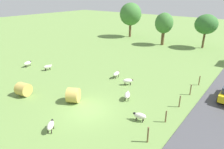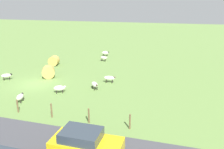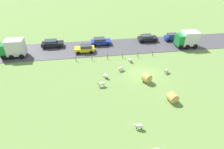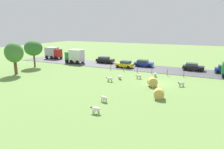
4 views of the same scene
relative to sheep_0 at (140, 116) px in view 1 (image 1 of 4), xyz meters
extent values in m
plane|color=#6B8E47|center=(-4.50, -1.43, -0.46)|extent=(160.00, 160.00, 0.00)
ellipsoid|color=silver|center=(0.02, 0.00, 0.00)|extent=(1.10, 0.72, 0.49)
ellipsoid|color=black|center=(-0.45, -0.11, 0.11)|extent=(0.30, 0.24, 0.20)
cylinder|color=#2D2823|center=(-0.22, -0.19, -0.32)|extent=(0.07, 0.07, 0.28)
cylinder|color=#2D2823|center=(-0.29, 0.07, -0.32)|extent=(0.07, 0.07, 0.28)
cylinder|color=#2D2823|center=(0.32, -0.06, -0.32)|extent=(0.07, 0.07, 0.28)
cylinder|color=#2D2823|center=(0.25, 0.20, -0.32)|extent=(0.07, 0.07, 0.28)
ellipsoid|color=white|center=(-6.91, 6.08, 0.08)|extent=(0.56, 1.21, 0.46)
ellipsoid|color=brown|center=(-6.96, 6.64, 0.19)|extent=(0.20, 0.28, 0.20)
cylinder|color=#2D2823|center=(-7.06, 6.39, -0.27)|extent=(0.07, 0.07, 0.38)
cylinder|color=#2D2823|center=(-6.81, 6.41, -0.27)|extent=(0.07, 0.07, 0.38)
cylinder|color=#2D2823|center=(-7.01, 5.75, -0.27)|extent=(0.07, 0.07, 0.38)
cylinder|color=#2D2823|center=(-6.76, 5.77, -0.27)|extent=(0.07, 0.07, 0.38)
ellipsoid|color=white|center=(-19.25, 1.70, 0.04)|extent=(0.65, 1.15, 0.51)
ellipsoid|color=black|center=(-19.32, 2.21, 0.15)|extent=(0.21, 0.28, 0.20)
cylinder|color=#2D2823|center=(-19.43, 1.98, -0.31)|extent=(0.07, 0.07, 0.31)
cylinder|color=#2D2823|center=(-19.15, 2.02, -0.31)|extent=(0.07, 0.07, 0.31)
cylinder|color=#2D2823|center=(-19.35, 1.38, -0.31)|extent=(0.07, 0.07, 0.31)
cylinder|color=#2D2823|center=(-19.08, 1.42, -0.31)|extent=(0.07, 0.07, 0.31)
ellipsoid|color=white|center=(-4.66, 5.22, 0.05)|extent=(1.15, 1.09, 0.49)
ellipsoid|color=brown|center=(-4.27, 5.57, 0.16)|extent=(0.31, 0.31, 0.20)
cylinder|color=#2D2823|center=(-4.52, 5.52, -0.30)|extent=(0.07, 0.07, 0.33)
cylinder|color=#2D2823|center=(-4.34, 5.32, -0.30)|extent=(0.07, 0.07, 0.33)
cylinder|color=#2D2823|center=(-4.98, 5.12, -0.30)|extent=(0.07, 0.07, 0.33)
cylinder|color=#2D2823|center=(-4.80, 4.92, -0.30)|extent=(0.07, 0.07, 0.33)
ellipsoid|color=silver|center=(-2.78, 2.30, 0.04)|extent=(0.92, 1.19, 0.52)
ellipsoid|color=silver|center=(-2.99, 2.76, 0.15)|extent=(0.27, 0.31, 0.20)
cylinder|color=#2D2823|center=(-3.03, 2.51, -0.31)|extent=(0.07, 0.07, 0.31)
cylinder|color=#2D2823|center=(-2.77, 2.63, -0.31)|extent=(0.07, 0.07, 0.31)
cylinder|color=#2D2823|center=(-2.78, 1.97, -0.31)|extent=(0.07, 0.07, 0.31)
cylinder|color=#2D2823|center=(-2.52, 2.10, -0.31)|extent=(0.07, 0.07, 0.31)
ellipsoid|color=silver|center=(-4.63, -5.30, 0.05)|extent=(1.00, 1.12, 0.45)
ellipsoid|color=black|center=(-4.93, -4.90, 0.15)|extent=(0.30, 0.32, 0.20)
cylinder|color=#2D2823|center=(-4.90, -5.15, -0.29)|extent=(0.07, 0.07, 0.34)
cylinder|color=#2D2823|center=(-4.71, -4.99, -0.29)|extent=(0.07, 0.07, 0.34)
cylinder|color=#2D2823|center=(-4.55, -5.61, -0.29)|extent=(0.07, 0.07, 0.34)
cylinder|color=#2D2823|center=(-4.35, -5.46, -0.29)|extent=(0.07, 0.07, 0.34)
ellipsoid|color=silver|center=(-15.80, 2.54, 0.05)|extent=(0.74, 1.14, 0.47)
ellipsoid|color=silver|center=(-15.66, 3.02, 0.16)|extent=(0.24, 0.30, 0.20)
cylinder|color=#2D2823|center=(-15.84, 2.86, -0.29)|extent=(0.07, 0.07, 0.34)
cylinder|color=#2D2823|center=(-15.59, 2.79, -0.29)|extent=(0.07, 0.07, 0.34)
cylinder|color=#2D2823|center=(-16.00, 2.30, -0.29)|extent=(0.07, 0.07, 0.34)
cylinder|color=#2D2823|center=(-15.75, 2.23, -0.29)|extent=(0.07, 0.07, 0.34)
cylinder|color=tan|center=(-6.63, -1.17, 0.25)|extent=(1.65, 1.78, 1.42)
cylinder|color=tan|center=(-11.65, -3.33, 0.20)|extent=(1.45, 1.55, 1.33)
cylinder|color=brown|center=(-9.80, 25.41, 0.95)|extent=(0.60, 0.60, 2.82)
ellipsoid|color=#3D7533|center=(-9.80, 25.41, 3.82)|extent=(3.47, 3.47, 3.90)
cylinder|color=brown|center=(-2.70, 27.76, 1.08)|extent=(0.39, 0.39, 3.09)
ellipsoid|color=#336B2D|center=(-2.70, 27.76, 3.95)|extent=(4.04, 4.04, 3.53)
cylinder|color=brown|center=(-19.30, 28.19, 1.18)|extent=(0.54, 0.54, 3.29)
ellipsoid|color=#3D7533|center=(-19.30, 28.19, 4.70)|extent=(4.91, 4.91, 5.01)
cylinder|color=brown|center=(1.76, -1.91, 0.16)|extent=(0.12, 0.12, 1.25)
cylinder|color=brown|center=(1.76, 1.10, 0.06)|extent=(0.12, 0.12, 1.06)
cylinder|color=brown|center=(1.76, 4.11, 0.11)|extent=(0.12, 0.12, 1.14)
cylinder|color=brown|center=(1.76, 7.13, 0.11)|extent=(0.12, 0.12, 1.15)
cylinder|color=brown|center=(1.76, 10.14, 0.09)|extent=(0.12, 0.12, 1.11)
cylinder|color=black|center=(4.42, 9.70, -0.08)|extent=(0.22, 0.64, 0.64)
cylinder|color=black|center=(4.42, 7.11, -0.08)|extent=(0.22, 0.64, 0.64)
camera|label=1|loc=(6.87, -12.61, 9.36)|focal=32.81mm
camera|label=2|loc=(15.44, 12.78, 7.89)|focal=36.54mm
camera|label=3|loc=(-30.35, 7.88, 17.38)|focal=30.37mm
camera|label=4|loc=(-36.65, -8.52, 8.60)|focal=32.23mm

